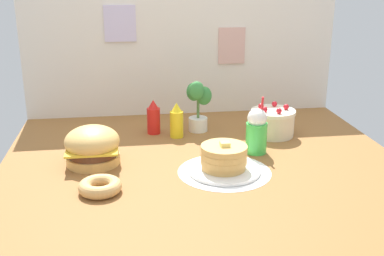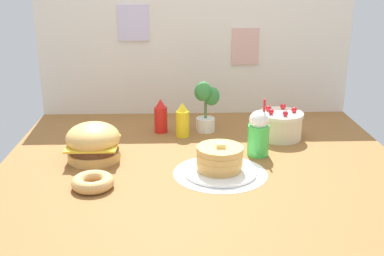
# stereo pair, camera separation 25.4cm
# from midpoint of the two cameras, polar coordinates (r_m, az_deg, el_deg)

# --- Properties ---
(ground_plane) EXTENTS (2.11, 1.87, 0.02)m
(ground_plane) POSITION_cam_midpoint_polar(r_m,az_deg,el_deg) (2.52, 4.10, -4.51)
(ground_plane) COLOR brown
(back_wall) EXTENTS (2.11, 0.04, 0.87)m
(back_wall) POSITION_cam_midpoint_polar(r_m,az_deg,el_deg) (3.29, 2.58, 9.11)
(back_wall) COLOR silver
(back_wall) RESTS_ON ground_plane
(doily_mat) EXTENTS (0.47, 0.47, 0.00)m
(doily_mat) POSITION_cam_midpoint_polar(r_m,az_deg,el_deg) (2.41, 6.40, -5.40)
(doily_mat) COLOR white
(doily_mat) RESTS_ON ground_plane
(burger) EXTENTS (0.28, 0.28, 0.20)m
(burger) POSITION_cam_midpoint_polar(r_m,az_deg,el_deg) (2.56, -8.90, -1.76)
(burger) COLOR #DBA859
(burger) RESTS_ON ground_plane
(pancake_stack) EXTENTS (0.36, 0.36, 0.16)m
(pancake_stack) POSITION_cam_midpoint_polar(r_m,az_deg,el_deg) (2.39, 6.38, -4.02)
(pancake_stack) COLOR white
(pancake_stack) RESTS_ON doily_mat
(layer_cake) EXTENTS (0.27, 0.27, 0.19)m
(layer_cake) POSITION_cam_midpoint_polar(r_m,az_deg,el_deg) (2.93, 12.90, 0.31)
(layer_cake) COLOR beige
(layer_cake) RESTS_ON ground_plane
(ketchup_bottle) EXTENTS (0.08, 0.08, 0.21)m
(ketchup_bottle) POSITION_cam_midpoint_polar(r_m,az_deg,el_deg) (2.96, -1.29, 1.30)
(ketchup_bottle) COLOR red
(ketchup_bottle) RESTS_ON ground_plane
(mustard_bottle) EXTENTS (0.08, 0.08, 0.21)m
(mustard_bottle) POSITION_cam_midpoint_polar(r_m,az_deg,el_deg) (2.88, 1.38, 0.82)
(mustard_bottle) COLOR yellow
(mustard_bottle) RESTS_ON ground_plane
(cream_soda_cup) EXTENTS (0.12, 0.12, 0.32)m
(cream_soda_cup) POSITION_cam_midpoint_polar(r_m,az_deg,el_deg) (2.63, 10.67, -0.67)
(cream_soda_cup) COLOR green
(cream_soda_cup) RESTS_ON ground_plane
(donut_pink_glaze) EXTENTS (0.20, 0.20, 0.06)m
(donut_pink_glaze) POSITION_cam_midpoint_polar(r_m,az_deg,el_deg) (2.26, -8.57, -6.41)
(donut_pink_glaze) COLOR tan
(donut_pink_glaze) RESTS_ON ground_plane
(potted_plant) EXTENTS (0.15, 0.13, 0.33)m
(potted_plant) POSITION_cam_midpoint_polar(r_m,az_deg,el_deg) (2.96, 4.10, 2.79)
(potted_plant) COLOR white
(potted_plant) RESTS_ON ground_plane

